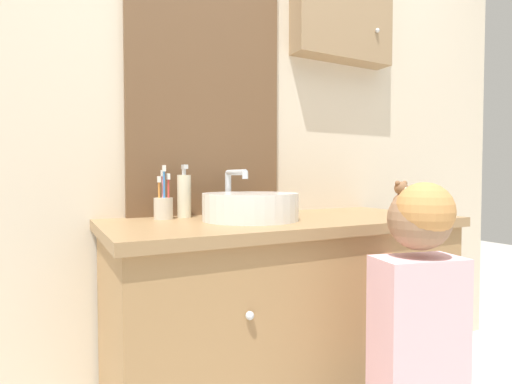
# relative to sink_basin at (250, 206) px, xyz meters

# --- Properties ---
(wall_back) EXTENTS (3.20, 0.18, 2.50)m
(wall_back) POSITION_rel_sink_basin_xyz_m (0.16, 0.31, 0.44)
(wall_back) COLOR beige
(wall_back) RESTS_ON ground_plane
(vanity_counter) EXTENTS (1.27, 0.58, 0.80)m
(vanity_counter) POSITION_rel_sink_basin_xyz_m (0.14, -0.00, -0.45)
(vanity_counter) COLOR #A37A4C
(vanity_counter) RESTS_ON ground_plane
(sink_basin) EXTENTS (0.33, 0.38, 0.18)m
(sink_basin) POSITION_rel_sink_basin_xyz_m (0.00, 0.00, 0.00)
(sink_basin) COLOR white
(sink_basin) RESTS_ON vanity_counter
(toothbrush_holder) EXTENTS (0.07, 0.07, 0.19)m
(toothbrush_holder) POSITION_rel_sink_basin_xyz_m (-0.26, 0.18, -0.00)
(toothbrush_holder) COLOR beige
(toothbrush_holder) RESTS_ON vanity_counter
(soap_dispenser) EXTENTS (0.05, 0.05, 0.20)m
(soap_dispenser) POSITION_rel_sink_basin_xyz_m (-0.17, 0.20, 0.03)
(soap_dispenser) COLOR beige
(soap_dispenser) RESTS_ON vanity_counter
(child_figure) EXTENTS (0.31, 0.44, 0.94)m
(child_figure) POSITION_rel_sink_basin_xyz_m (0.25, -0.50, -0.32)
(child_figure) COLOR slate
(child_figure) RESTS_ON ground_plane
(teddy_bear) EXTENTS (0.07, 0.06, 0.14)m
(teddy_bear) POSITION_rel_sink_basin_xyz_m (0.68, -0.05, 0.01)
(teddy_bear) COLOR brown
(teddy_bear) RESTS_ON vanity_counter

